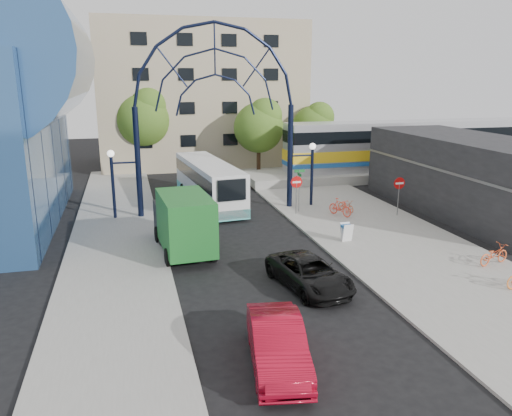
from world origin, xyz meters
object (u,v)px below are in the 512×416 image
object	(u,v)px
sandwich_board	(347,230)
tree_north_b	(144,116)
city_bus	(209,182)
red_sedan	(277,343)
street_name_sign	(299,181)
bike_far_a	(494,254)
train_car	(420,144)
tree_north_a	(260,125)
bike_near_a	(346,206)
black_suv	(309,273)
do_not_enter_sign	(399,187)
stop_sign	(297,186)
tree_north_c	(315,125)
gateway_arch	(215,80)
green_truck	(183,222)
bike_near_b	(340,207)

from	to	relation	value
sandwich_board	tree_north_b	distance (m)	26.15
city_bus	red_sedan	distance (m)	21.03
street_name_sign	bike_far_a	distance (m)	13.01
train_car	tree_north_a	distance (m)	14.52
tree_north_b	bike_near_a	xyz separation A→B (m)	(12.06, -18.24, -4.75)
city_bus	sandwich_board	bearing A→B (deg)	-66.84
tree_north_a	black_suv	size ratio (longest dim) A/B	1.47
do_not_enter_sign	street_name_sign	bearing A→B (deg)	155.84
sandwich_board	bike_far_a	world-z (taller)	sandwich_board
do_not_enter_sign	bike_far_a	distance (m)	9.10
bike_near_a	street_name_sign	bearing A→B (deg)	148.31
red_sedan	bike_near_a	size ratio (longest dim) A/B	3.04
stop_sign	bike_far_a	size ratio (longest dim) A/B	1.35
red_sedan	bike_near_a	bearing A→B (deg)	68.28
tree_north_c	train_car	bearing A→B (deg)	-36.96
gateway_arch	green_truck	bearing A→B (deg)	-113.58
tree_north_a	bike_near_b	xyz separation A→B (m)	(1.25, -15.09, -3.93)
train_car	bike_near_a	distance (m)	15.86
street_name_sign	tree_north_a	bearing A→B (deg)	86.04
red_sedan	city_bus	bearing A→B (deg)	95.59
street_name_sign	city_bus	world-z (taller)	city_bus
do_not_enter_sign	city_bus	distance (m)	12.94
do_not_enter_sign	tree_north_b	xyz separation A→B (m)	(-14.88, 19.93, 3.29)
stop_sign	bike_near_a	size ratio (longest dim) A/B	1.66
tree_north_b	tree_north_a	bearing A→B (deg)	-21.80
bike_near_a	bike_near_b	xyz separation A→B (m)	(-0.81, -0.85, 0.16)
gateway_arch	train_car	size ratio (longest dim) A/B	0.54
do_not_enter_sign	bike_near_b	bearing A→B (deg)	166.96
black_suv	bike_near_b	size ratio (longest dim) A/B	2.59
train_car	tree_north_c	xyz separation A→B (m)	(-7.88, 5.93, 1.37)
green_truck	train_car	bearing A→B (deg)	29.42
gateway_arch	bike_far_a	xyz separation A→B (m)	(10.89, -13.00, -7.95)
bike_near_b	bike_far_a	world-z (taller)	bike_near_b
black_suv	sandwich_board	bearing A→B (deg)	41.43
bike_near_b	stop_sign	bearing A→B (deg)	130.91
tree_north_a	tree_north_c	bearing A→B (deg)	18.44
tree_north_a	bike_far_a	distance (m)	25.69
sandwich_board	bike_near_a	bearing A→B (deg)	65.67
tree_north_c	stop_sign	bearing A→B (deg)	-114.69
train_car	bike_near_a	xyz separation A→B (m)	(-11.82, -10.31, -2.38)
stop_sign	street_name_sign	bearing A→B (deg)	56.36
stop_sign	tree_north_a	bearing A→B (deg)	84.58
city_bus	bike_near_a	size ratio (longest dim) A/B	7.33
bike_near_b	tree_north_c	bearing A→B (deg)	49.64
green_truck	bike_far_a	size ratio (longest dim) A/B	3.44
train_car	bike_near_b	xyz separation A→B (m)	(-12.62, -11.16, -2.23)
tree_north_b	bike_near_b	world-z (taller)	tree_north_b
train_car	green_truck	bearing A→B (deg)	-146.82
gateway_arch	train_car	world-z (taller)	gateway_arch
red_sedan	stop_sign	bearing A→B (deg)	78.27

